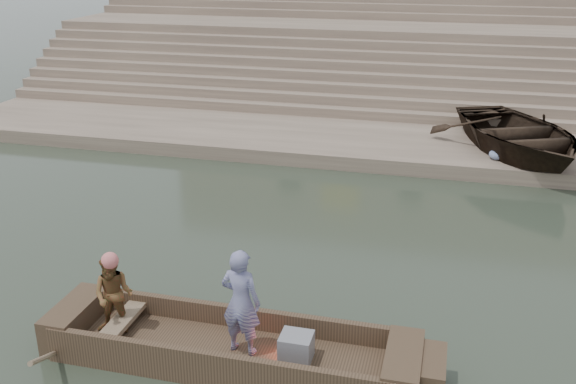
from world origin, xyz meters
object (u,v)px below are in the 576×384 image
at_px(main_rowboat, 229,355).
at_px(rowing_man, 114,295).
at_px(beached_rowboat, 518,133).
at_px(television, 296,347).
at_px(standing_man, 241,302).

relative_size(main_rowboat, rowing_man, 3.90).
bearing_deg(main_rowboat, beached_rowboat, 65.86).
bearing_deg(beached_rowboat, television, -133.28).
relative_size(main_rowboat, beached_rowboat, 0.95).
xyz_separation_m(television, beached_rowboat, (3.70, 10.51, 0.52)).
bearing_deg(television, rowing_man, 179.92).
distance_m(standing_man, television, 1.02).
distance_m(main_rowboat, beached_rowboat, 11.55).
distance_m(main_rowboat, television, 1.06).
bearing_deg(standing_man, television, -172.18).
bearing_deg(television, beached_rowboat, 70.63).
xyz_separation_m(standing_man, beached_rowboat, (4.50, 10.51, -0.10)).
distance_m(rowing_man, beached_rowboat, 12.38).
bearing_deg(rowing_man, television, -8.48).
height_order(standing_man, rowing_man, standing_man).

